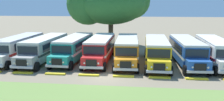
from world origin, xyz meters
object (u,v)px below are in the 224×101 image
object	(u,v)px
parked_bus_slot_6	(187,50)
parked_bus_slot_7	(215,50)
parked_bus_slot_5	(157,50)
broad_shade_tree	(110,4)
parked_bus_slot_1	(45,48)
parked_bus_slot_3	(100,48)
parked_bus_slot_4	(127,49)
parked_bus_slot_2	(74,47)
parked_bus_slot_0	(19,47)

from	to	relation	value
parked_bus_slot_6	parked_bus_slot_7	distance (m)	3.16
parked_bus_slot_5	parked_bus_slot_6	bearing A→B (deg)	97.46
parked_bus_slot_7	parked_bus_slot_5	bearing A→B (deg)	-84.79
parked_bus_slot_7	broad_shade_tree	distance (m)	18.00
parked_bus_slot_5	broad_shade_tree	bearing A→B (deg)	-147.62
parked_bus_slot_1	parked_bus_slot_5	world-z (taller)	same
parked_bus_slot_3	parked_bus_slot_7	distance (m)	13.28
parked_bus_slot_6	parked_bus_slot_3	bearing A→B (deg)	-94.32
parked_bus_slot_4	parked_bus_slot_5	world-z (taller)	same
parked_bus_slot_2	broad_shade_tree	xyz separation A→B (m)	(3.10, 10.36, 5.27)
parked_bus_slot_0	broad_shade_tree	xyz separation A→B (m)	(9.93, 11.00, 5.27)
parked_bus_slot_0	parked_bus_slot_7	size ratio (longest dim) A/B	1.00
parked_bus_slot_0	parked_bus_slot_3	bearing A→B (deg)	92.61
parked_bus_slot_4	parked_bus_slot_6	distance (m)	6.86
parked_bus_slot_6	parked_bus_slot_0	bearing A→B (deg)	-91.82
parked_bus_slot_0	parked_bus_slot_5	world-z (taller)	same
parked_bus_slot_3	parked_bus_slot_4	distance (m)	3.28
parked_bus_slot_2	parked_bus_slot_6	xyz separation A→B (m)	(13.44, -0.45, 0.00)
parked_bus_slot_3	parked_bus_slot_6	xyz separation A→B (m)	(10.13, -0.34, 0.00)
parked_bus_slot_1	parked_bus_slot_2	distance (m)	3.52
parked_bus_slot_2	parked_bus_slot_7	xyz separation A→B (m)	(16.60, -0.32, 0.00)
parked_bus_slot_2	parked_bus_slot_6	distance (m)	13.45
parked_bus_slot_0	parked_bus_slot_4	xyz separation A→B (m)	(13.41, 0.25, 0.00)
parked_bus_slot_0	parked_bus_slot_6	world-z (taller)	same
broad_shade_tree	parked_bus_slot_0	bearing A→B (deg)	-132.08
parked_bus_slot_2	parked_bus_slot_4	xyz separation A→B (m)	(6.58, -0.40, 0.00)
parked_bus_slot_0	parked_bus_slot_7	xyz separation A→B (m)	(23.43, 0.32, 0.00)
parked_bus_slot_4	parked_bus_slot_7	size ratio (longest dim) A/B	1.00
parked_bus_slot_5	parked_bus_slot_6	distance (m)	3.47
parked_bus_slot_0	parked_bus_slot_6	bearing A→B (deg)	90.12
parked_bus_slot_0	parked_bus_slot_7	world-z (taller)	same
parked_bus_slot_6	parked_bus_slot_5	bearing A→B (deg)	-85.71
parked_bus_slot_1	parked_bus_slot_7	world-z (taller)	same
parked_bus_slot_7	broad_shade_tree	world-z (taller)	broad_shade_tree
parked_bus_slot_4	parked_bus_slot_7	bearing A→B (deg)	88.57
parked_bus_slot_1	parked_bus_slot_5	bearing A→B (deg)	91.41
parked_bus_slot_2	broad_shade_tree	world-z (taller)	broad_shade_tree
parked_bus_slot_2	parked_bus_slot_3	world-z (taller)	same
parked_bus_slot_2	parked_bus_slot_5	distance (m)	10.03
parked_bus_slot_1	parked_bus_slot_7	xyz separation A→B (m)	(20.02, 0.50, 0.00)
parked_bus_slot_1	parked_bus_slot_3	world-z (taller)	same
parked_bus_slot_6	broad_shade_tree	xyz separation A→B (m)	(-10.34, 10.81, 5.27)
parked_bus_slot_5	parked_bus_slot_7	world-z (taller)	same
parked_bus_slot_3	parked_bus_slot_7	size ratio (longest dim) A/B	1.00
parked_bus_slot_3	parked_bus_slot_5	xyz separation A→B (m)	(6.68, -0.75, 0.00)
parked_bus_slot_7	broad_shade_tree	bearing A→B (deg)	-127.74
parked_bus_slot_2	parked_bus_slot_6	bearing A→B (deg)	90.24
parked_bus_slot_4	parked_bus_slot_5	distance (m)	3.44
parked_bus_slot_7	parked_bus_slot_1	bearing A→B (deg)	-87.97
parked_bus_slot_1	broad_shade_tree	distance (m)	13.97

